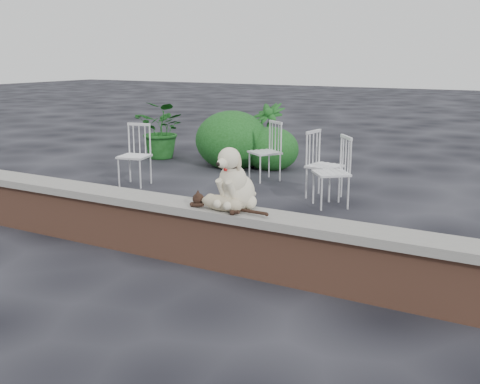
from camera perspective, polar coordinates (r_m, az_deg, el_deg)
The scene contains 12 objects.
ground at distance 5.83m, azimuth -5.77°, elevation -6.47°, with size 60.00×60.00×0.00m, color black.
brick_wall at distance 5.75m, azimuth -5.83°, elevation -4.13°, with size 6.00×0.30×0.50m, color brown.
capstone at distance 5.67m, azimuth -5.90°, elevation -1.33°, with size 6.20×0.40×0.08m, color slate.
dog at distance 5.33m, azimuth -0.23°, elevation 1.52°, with size 0.39×0.51×0.60m, color beige, non-canonical shape.
cat at distance 5.29m, azimuth -1.79°, elevation -0.98°, with size 0.96×0.23×0.16m, color tan, non-canonical shape.
chair_e at distance 8.16m, azimuth 8.32°, elevation 2.65°, with size 0.56×0.56×0.94m, color white, non-canonical shape.
chair_d at distance 7.70m, azimuth 8.96°, elevation 1.98°, with size 0.56×0.56×0.94m, color white, non-canonical shape.
chair_b at distance 9.23m, azimuth 2.46°, elevation 4.02°, with size 0.56×0.56×0.94m, color white, non-canonical shape.
chair_a at distance 9.01m, azimuth -10.35°, elevation 3.58°, with size 0.56×0.56×0.94m, color white, non-canonical shape.
potted_plant_a at distance 11.30m, azimuth -7.61°, elevation 6.08°, with size 0.99×0.86×1.10m, color #134112.
potted_plant_b at distance 10.45m, azimuth 2.75°, elevation 5.64°, with size 0.63×0.63×1.12m, color #134112.
shrubbery at distance 10.40m, azimuth 0.09°, elevation 4.81°, with size 1.86×1.36×1.06m.
Camera 1 is at (3.21, -4.45, 1.98)m, focal length 43.39 mm.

